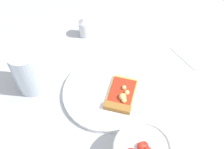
% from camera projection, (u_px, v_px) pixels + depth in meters
% --- Properties ---
extents(ground_plane, '(2.40, 2.40, 0.00)m').
position_uv_depth(ground_plane, '(127.00, 98.00, 0.80)').
color(ground_plane, '#B2B7BC').
rests_on(ground_plane, ground).
extents(plate, '(0.24, 0.24, 0.01)m').
position_uv_depth(plate, '(106.00, 93.00, 0.80)').
color(plate, white).
rests_on(plate, ground_plane).
extents(pizza_slice_main, '(0.13, 0.13, 0.03)m').
position_uv_depth(pizza_slice_main, '(121.00, 96.00, 0.78)').
color(pizza_slice_main, '#E5B256').
rests_on(pizza_slice_main, plate).
extents(soda_glass, '(0.08, 0.08, 0.14)m').
position_uv_depth(soda_glass, '(28.00, 72.00, 0.77)').
color(soda_glass, silver).
rests_on(soda_glass, ground_plane).
extents(paper_napkin, '(0.13, 0.13, 0.00)m').
position_uv_depth(paper_napkin, '(195.00, 51.00, 0.90)').
color(paper_napkin, white).
rests_on(paper_napkin, ground_plane).
extents(pepper_shaker, '(0.03, 0.03, 0.07)m').
position_uv_depth(pepper_shaker, '(84.00, 27.00, 0.92)').
color(pepper_shaker, silver).
rests_on(pepper_shaker, ground_plane).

